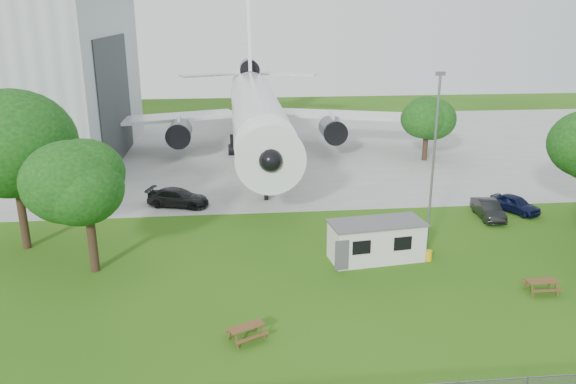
{
  "coord_description": "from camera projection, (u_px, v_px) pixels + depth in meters",
  "views": [
    {
      "loc": [
        -4.86,
        -28.03,
        15.64
      ],
      "look_at": [
        -1.15,
        8.0,
        4.0
      ],
      "focal_mm": 35.0,
      "sensor_mm": 36.0,
      "label": 1
    }
  ],
  "objects": [
    {
      "name": "car_ne_sedan",
      "position": [
        488.0,
        209.0,
        44.47
      ],
      "size": [
        1.87,
        4.45,
        1.43
      ],
      "primitive_type": "imported",
      "rotation": [
        0.0,
        0.0,
        -0.08
      ],
      "color": "black",
      "rests_on": "ground"
    },
    {
      "name": "airliner",
      "position": [
        256.0,
        107.0,
        63.96
      ],
      "size": [
        46.36,
        47.73,
        17.69
      ],
      "color": "white",
      "rests_on": "ground"
    },
    {
      "name": "picnic_west",
      "position": [
        247.0,
        339.0,
        28.1
      ],
      "size": [
        2.28,
        2.15,
        0.76
      ],
      "primitive_type": null,
      "rotation": [
        0.0,
        0.0,
        0.47
      ],
      "color": "brown",
      "rests_on": "ground"
    },
    {
      "name": "tree_west_big",
      "position": [
        12.0,
        149.0,
        36.89
      ],
      "size": [
        8.54,
        8.54,
        11.35
      ],
      "color": "#382619",
      "rests_on": "ground"
    },
    {
      "name": "site_cabin",
      "position": [
        376.0,
        241.0,
        36.89
      ],
      "size": [
        6.9,
        3.48,
        2.62
      ],
      "color": "silver",
      "rests_on": "ground"
    },
    {
      "name": "concrete_apron",
      "position": [
        272.0,
        148.0,
        67.79
      ],
      "size": [
        120.0,
        46.0,
        0.03
      ],
      "primitive_type": "cube",
      "color": "#B7B7B2",
      "rests_on": "ground"
    },
    {
      "name": "tree_west_small",
      "position": [
        85.0,
        181.0,
        33.8
      ],
      "size": [
        6.48,
        6.48,
        9.18
      ],
      "color": "#382619",
      "rests_on": "ground"
    },
    {
      "name": "lamp_mast",
      "position": [
        433.0,
        167.0,
        36.64
      ],
      "size": [
        0.16,
        0.16,
        12.0
      ],
      "primitive_type": "cylinder",
      "color": "slate",
      "rests_on": "ground"
    },
    {
      "name": "car_apron_van",
      "position": [
        178.0,
        198.0,
        47.17
      ],
      "size": [
        5.57,
        3.5,
        1.5
      ],
      "primitive_type": "imported",
      "rotation": [
        0.0,
        0.0,
        1.28
      ],
      "color": "black",
      "rests_on": "ground"
    },
    {
      "name": "ground",
      "position": [
        323.0,
        301.0,
        31.81
      ],
      "size": [
        160.0,
        160.0,
        0.0
      ],
      "primitive_type": "plane",
      "color": "#3E7119"
    },
    {
      "name": "car_ne_hatch",
      "position": [
        515.0,
        204.0,
        45.78
      ],
      "size": [
        3.45,
        4.42,
        1.41
      ],
      "primitive_type": "imported",
      "rotation": [
        0.0,
        0.0,
        0.5
      ],
      "color": "black",
      "rests_on": "ground"
    },
    {
      "name": "tree_far_apron",
      "position": [
        427.0,
        119.0,
        60.71
      ],
      "size": [
        5.52,
        5.52,
        7.33
      ],
      "color": "#382619",
      "rests_on": "ground"
    },
    {
      "name": "picnic_east",
      "position": [
        540.0,
        292.0,
        32.86
      ],
      "size": [
        1.81,
        1.51,
        0.76
      ],
      "primitive_type": null,
      "rotation": [
        0.0,
        0.0,
        0.0
      ],
      "color": "brown",
      "rests_on": "ground"
    }
  ]
}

